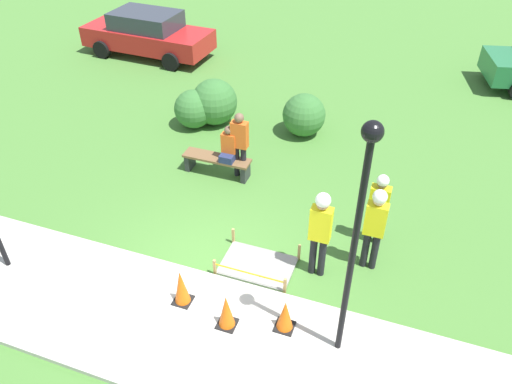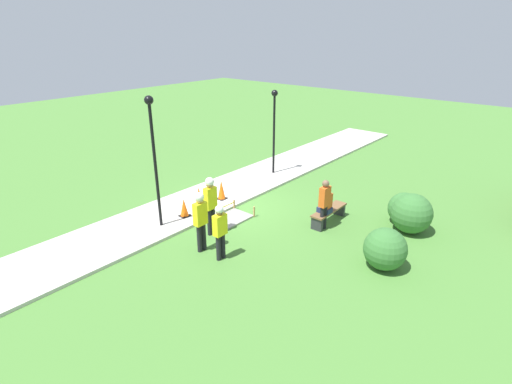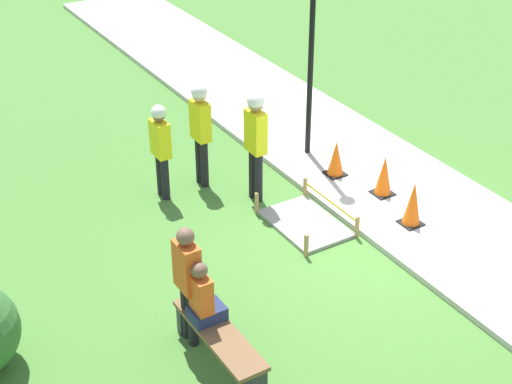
{
  "view_description": "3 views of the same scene",
  "coord_description": "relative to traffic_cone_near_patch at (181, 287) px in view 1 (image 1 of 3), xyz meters",
  "views": [
    {
      "loc": [
        3.28,
        -6.1,
        7.26
      ],
      "look_at": [
        0.36,
        1.96,
        0.75
      ],
      "focal_mm": 35.0,
      "sensor_mm": 36.0,
      "label": 1
    },
    {
      "loc": [
        9.98,
        9.38,
        6.25
      ],
      "look_at": [
        0.58,
        1.48,
        1.2
      ],
      "focal_mm": 28.0,
      "sensor_mm": 36.0,
      "label": 2
    },
    {
      "loc": [
        -7.76,
        6.81,
        6.96
      ],
      "look_at": [
        0.55,
        1.72,
        1.16
      ],
      "focal_mm": 55.0,
      "sensor_mm": 36.0,
      "label": 3
    }
  ],
  "objects": [
    {
      "name": "worker_supervisor",
      "position": [
        3.0,
        2.93,
        0.53
      ],
      "size": [
        0.4,
        0.25,
        1.71
      ],
      "color": "black",
      "rests_on": "ground_plane"
    },
    {
      "name": "sidewalk",
      "position": [
        0.07,
        -0.53,
        -0.43
      ],
      "size": [
        28.0,
        2.67,
        0.1
      ],
      "color": "#BCB7AD",
      "rests_on": "ground_plane"
    },
    {
      "name": "shrub_rounded_mid",
      "position": [
        -2.2,
        6.52,
        0.19
      ],
      "size": [
        1.33,
        1.33,
        1.33
      ],
      "color": "#387033",
      "rests_on": "ground_plane"
    },
    {
      "name": "parked_car_red",
      "position": [
        -6.6,
        10.44,
        0.34
      ],
      "size": [
        4.84,
        2.24,
        1.61
      ],
      "rotation": [
        0.0,
        0.0,
        -0.05
      ],
      "color": "red",
      "rests_on": "ground_plane"
    },
    {
      "name": "person_seated_on_bench",
      "position": [
        -0.78,
        4.16,
        0.37
      ],
      "size": [
        0.36,
        0.44,
        0.89
      ],
      "color": "navy",
      "rests_on": "park_bench"
    },
    {
      "name": "traffic_cone_near_patch",
      "position": [
        0.0,
        0.0,
        0.0
      ],
      "size": [
        0.34,
        0.34,
        0.76
      ],
      "color": "black",
      "rests_on": "sidewalk"
    },
    {
      "name": "ground_plane",
      "position": [
        0.07,
        0.81,
        -0.48
      ],
      "size": [
        60.0,
        60.0,
        0.0
      ],
      "primitive_type": "plane",
      "color": "#477A33"
    },
    {
      "name": "shrub_rounded_far",
      "position": [
        -2.68,
        6.11,
        0.08
      ],
      "size": [
        1.1,
        1.1,
        1.1
      ],
      "color": "#387033",
      "rests_on": "ground_plane"
    },
    {
      "name": "lamppost_near",
      "position": [
        2.9,
        0.0,
        2.4
      ],
      "size": [
        0.28,
        0.28,
        4.3
      ],
      "color": "black",
      "rests_on": "sidewalk"
    },
    {
      "name": "park_bench",
      "position": [
        -1.09,
        4.11,
        -0.13
      ],
      "size": [
        1.71,
        0.44,
        0.49
      ],
      "color": "#2D2D33",
      "rests_on": "ground_plane"
    },
    {
      "name": "bystander_in_orange_shirt",
      "position": [
        -0.52,
        4.23,
        0.52
      ],
      "size": [
        0.4,
        0.23,
        1.75
      ],
      "color": "black",
      "rests_on": "ground_plane"
    },
    {
      "name": "traffic_cone_far_patch",
      "position": [
        0.97,
        -0.21,
        -0.02
      ],
      "size": [
        0.34,
        0.34,
        0.72
      ],
      "color": "black",
      "rests_on": "sidewalk"
    },
    {
      "name": "shrub_rounded_near",
      "position": [
        0.41,
        6.75,
        0.12
      ],
      "size": [
        1.2,
        1.2,
        1.2
      ],
      "color": "#387033",
      "rests_on": "ground_plane"
    },
    {
      "name": "traffic_cone_sidewalk_edge",
      "position": [
        1.94,
        0.07,
        -0.05
      ],
      "size": [
        0.34,
        0.34,
        0.66
      ],
      "color": "black",
      "rests_on": "sidewalk"
    },
    {
      "name": "worker_trainee",
      "position": [
        2.11,
        1.62,
        0.73
      ],
      "size": [
        0.4,
        0.28,
        1.97
      ],
      "color": "black",
      "rests_on": "ground_plane"
    },
    {
      "name": "worker_assistant",
      "position": [
        3.03,
        2.16,
        0.68
      ],
      "size": [
        0.4,
        0.27,
        1.9
      ],
      "color": "black",
      "rests_on": "ground_plane"
    },
    {
      "name": "wet_concrete_patch",
      "position": [
        0.97,
        1.38,
        -0.44
      ],
      "size": [
        1.49,
        1.02,
        0.39
      ],
      "color": "gray",
      "rests_on": "ground_plane"
    }
  ]
}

